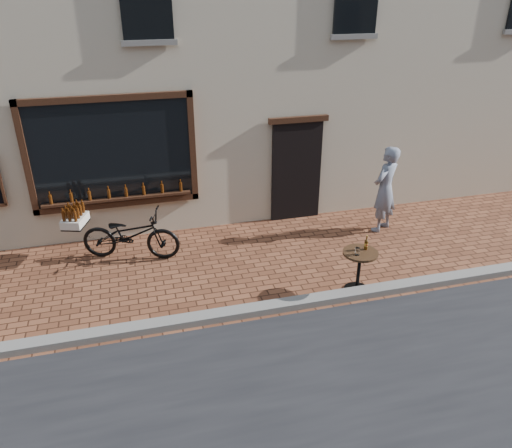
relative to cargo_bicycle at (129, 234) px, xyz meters
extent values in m
plane|color=#5A2F1D|center=(1.77, -2.57, -0.50)|extent=(90.00, 90.00, 0.00)
cube|color=slate|center=(1.77, -2.37, -0.44)|extent=(90.00, 0.25, 0.12)
cube|color=black|center=(-0.13, 0.88, 1.35)|extent=(3.00, 0.06, 2.00)
cube|color=black|center=(-0.13, 0.86, 2.41)|extent=(3.24, 0.10, 0.12)
cube|color=black|center=(-0.13, 0.86, 0.29)|extent=(3.24, 0.10, 0.12)
cube|color=black|center=(-1.69, 0.86, 1.35)|extent=(0.12, 0.10, 2.24)
cube|color=black|center=(1.43, 0.86, 1.35)|extent=(0.12, 0.10, 2.24)
cube|color=black|center=(-0.13, 0.81, 0.42)|extent=(2.90, 0.16, 0.05)
cube|color=black|center=(3.67, 0.89, 0.60)|extent=(1.10, 0.10, 2.20)
cube|color=black|center=(3.67, 0.86, 1.76)|extent=(1.30, 0.10, 0.12)
cylinder|color=#3D1C07|center=(-1.38, 0.81, 0.54)|extent=(0.06, 0.06, 0.19)
cylinder|color=#3D1C07|center=(-1.02, 0.81, 0.54)|extent=(0.06, 0.06, 0.19)
cylinder|color=#3D1C07|center=(-0.67, 0.81, 0.54)|extent=(0.06, 0.06, 0.19)
cylinder|color=#3D1C07|center=(-0.31, 0.81, 0.54)|extent=(0.06, 0.06, 0.19)
cylinder|color=#3D1C07|center=(0.05, 0.81, 0.54)|extent=(0.06, 0.06, 0.19)
cylinder|color=#3D1C07|center=(0.41, 0.81, 0.54)|extent=(0.06, 0.06, 0.19)
cylinder|color=#3D1C07|center=(0.76, 0.81, 0.54)|extent=(0.06, 0.06, 0.19)
cylinder|color=#3D1C07|center=(1.12, 0.81, 0.54)|extent=(0.06, 0.06, 0.19)
imported|color=black|center=(0.04, -0.01, -0.01)|extent=(1.99, 1.20, 0.99)
cube|color=black|center=(-0.95, 0.31, 0.17)|extent=(0.52, 0.61, 0.03)
cube|color=silver|center=(-0.95, 0.31, 0.27)|extent=(0.52, 0.63, 0.15)
cylinder|color=#3D1C07|center=(-0.91, 0.09, 0.45)|extent=(0.06, 0.06, 0.21)
cylinder|color=#3D1C07|center=(-1.01, 0.12, 0.45)|extent=(0.06, 0.06, 0.21)
cylinder|color=#3D1C07|center=(-1.12, 0.15, 0.45)|extent=(0.06, 0.06, 0.21)
cylinder|color=#3D1C07|center=(-0.87, 0.21, 0.45)|extent=(0.06, 0.06, 0.21)
cylinder|color=#3D1C07|center=(-0.97, 0.25, 0.45)|extent=(0.06, 0.06, 0.21)
cylinder|color=#3D1C07|center=(-1.08, 0.28, 0.45)|extent=(0.06, 0.06, 0.21)
cylinder|color=#3D1C07|center=(-0.83, 0.34, 0.45)|extent=(0.06, 0.06, 0.21)
cylinder|color=#3D1C07|center=(-0.93, 0.37, 0.45)|extent=(0.06, 0.06, 0.21)
cylinder|color=#3D1C07|center=(-1.04, 0.40, 0.45)|extent=(0.06, 0.06, 0.21)
cylinder|color=#3D1C07|center=(-0.79, 0.46, 0.45)|extent=(0.06, 0.06, 0.21)
cylinder|color=#3D1C07|center=(-0.89, 0.50, 0.45)|extent=(0.06, 0.06, 0.21)
cylinder|color=black|center=(3.76, -2.20, -0.49)|extent=(0.44, 0.44, 0.03)
cylinder|color=black|center=(3.76, -2.20, -0.12)|extent=(0.06, 0.06, 0.70)
cylinder|color=black|center=(3.76, -2.20, 0.25)|extent=(0.60, 0.60, 0.04)
cylinder|color=gold|center=(3.88, -2.14, 0.36)|extent=(0.06, 0.06, 0.06)
cylinder|color=white|center=(3.66, -2.27, 0.33)|extent=(0.08, 0.08, 0.13)
imported|color=slate|center=(5.27, -0.16, 0.42)|extent=(0.81, 0.73, 1.86)
camera|label=1|loc=(0.18, -8.79, 4.41)|focal=35.00mm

